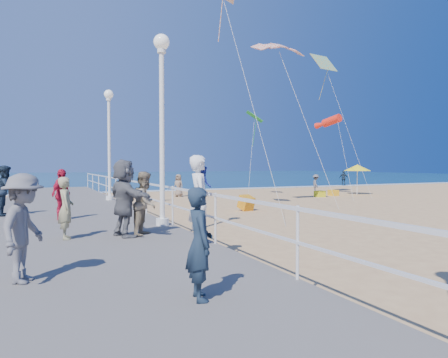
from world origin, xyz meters
name	(u,v)px	position (x,y,z in m)	size (l,w,h in m)	color
ground	(316,227)	(0.00, 0.00, 0.00)	(160.00, 160.00, 0.00)	tan
ocean	(89,177)	(0.00, 65.00, 0.01)	(160.00, 90.00, 0.05)	#0D354F
surf_line	(155,191)	(0.00, 20.50, 0.03)	(160.00, 1.20, 0.04)	white
boardwalk	(82,238)	(-7.50, 0.00, 0.20)	(5.00, 44.00, 0.40)	slate
railing	(173,195)	(-5.05, 0.00, 1.25)	(0.05, 42.00, 0.55)	white
lamp_post_mid	(162,109)	(-5.35, 0.00, 3.66)	(0.44, 0.44, 5.32)	white
lamp_post_far	(109,133)	(-5.35, 9.00, 3.66)	(0.44, 0.44, 5.32)	white
woman_holding_toddler	(200,200)	(-5.40, -2.96, 1.35)	(0.70, 0.46, 1.91)	white
toddler_held	(203,185)	(-5.25, -2.81, 1.67)	(0.40, 0.31, 0.83)	#303DB4
spectator_0	(200,243)	(-6.68, -6.19, 1.11)	(0.52, 0.34, 1.42)	#1A2839
spectator_1	(145,203)	(-6.16, -1.31, 1.17)	(0.75, 0.58, 1.54)	gray
spectator_2	(24,228)	(-8.71, -4.43, 1.19)	(1.02, 0.59, 1.58)	#5E5D62
spectator_3	(61,194)	(-7.85, 2.46, 1.19)	(0.92, 0.38, 1.58)	red
spectator_5	(124,198)	(-6.66, -1.31, 1.32)	(1.70, 0.54, 1.84)	slate
spectator_6	(66,208)	(-7.94, -1.07, 1.11)	(0.52, 0.34, 1.43)	#989269
spectator_7	(6,190)	(-9.48, 4.42, 1.24)	(0.82, 0.64, 1.69)	#182435
beach_walker_a	(316,184)	(9.80, 12.50, 0.71)	(0.92, 0.53, 1.43)	#555459
beach_walker_b	(344,178)	(19.33, 20.26, 0.77)	(0.90, 0.38, 1.54)	#1C2C3E
beach_walker_c	(178,185)	(-0.05, 14.33, 0.75)	(0.73, 0.47, 1.49)	#806B58
box_kite	(246,204)	(0.14, 5.22, 0.30)	(0.55, 0.55, 0.60)	#C8500B
beach_umbrella	(357,168)	(11.97, 10.66, 1.91)	(1.90, 1.90, 2.14)	white
beach_chair_left	(320,194)	(8.33, 10.22, 0.20)	(0.55, 0.55, 0.40)	yellow
beach_chair_right	(333,193)	(9.83, 10.65, 0.20)	(0.55, 0.55, 0.40)	#F7AD1A
kite_parafoil	(279,46)	(2.46, 6.13, 8.04)	(2.77, 0.90, 0.30)	red
kite_windsock	(332,121)	(9.93, 10.99, 5.16)	(0.56, 0.56, 2.25)	#FF2515
kite_diamond_multi	(324,63)	(8.83, 10.55, 8.91)	(1.57, 1.57, 0.02)	#16B0C1
kite_diamond_green	(254,117)	(4.70, 12.56, 5.33)	(1.24, 1.24, 0.02)	green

